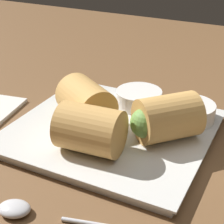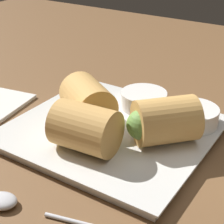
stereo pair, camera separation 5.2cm
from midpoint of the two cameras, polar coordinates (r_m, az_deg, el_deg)
The scene contains 8 objects.
table_surface at distance 56.83cm, azimuth -1.58°, elevation -4.33°, with size 180.00×140.00×2.00cm.
serving_plate at distance 55.53cm, azimuth -2.69°, elevation -3.06°, with size 28.17×25.91×1.50cm.
roll_front_left at distance 48.83cm, azimuth -6.99°, elevation -2.60°, with size 9.61×6.94×6.34cm.
roll_front_right at distance 50.71cm, azimuth 4.86°, elevation -1.26°, with size 10.29×10.38×6.34cm.
roll_back_left at distance 56.21cm, azimuth -6.91°, elevation 1.70°, with size 10.39×9.80×6.34cm.
dipping_bowl_near at distance 60.62cm, azimuth 1.95°, elevation 2.09°, with size 7.45×7.45×2.64cm.
dipping_bowl_far at distance 57.26cm, azimuth 9.32°, elevation 0.08°, with size 7.45×7.45×2.64cm.
spoon at distance 43.54cm, azimuth -15.50°, elevation -14.61°, with size 19.27×6.41×1.27cm.
Camera 1 is at (20.71, -43.59, 31.21)cm, focal length 60.00 mm.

